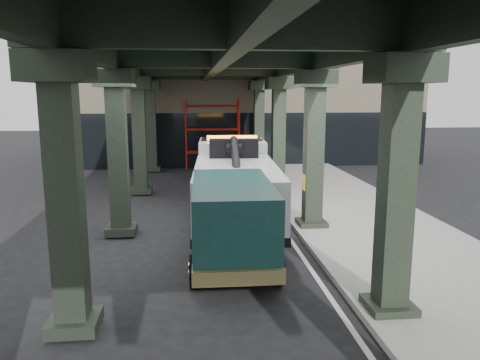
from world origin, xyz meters
TOP-DOWN VIEW (x-y plane):
  - ground at (0.00, 0.00)m, footprint 90.00×90.00m
  - sidewalk at (4.50, 2.00)m, footprint 5.00×40.00m
  - lane_stripe at (1.70, 2.00)m, footprint 0.12×38.00m
  - viaduct at (-0.40, 2.00)m, footprint 7.40×32.00m
  - building at (2.00, 20.00)m, footprint 22.00×10.00m
  - scaffolding at (0.00, 14.64)m, footprint 3.08×0.88m
  - tow_truck at (0.23, 3.40)m, footprint 2.99×8.96m
  - towed_van at (-0.21, -0.57)m, footprint 2.23×5.34m

SIDE VIEW (x-z plane):
  - ground at x=0.00m, z-range 0.00..0.00m
  - lane_stripe at x=1.70m, z-range 0.00..0.01m
  - sidewalk at x=4.50m, z-range 0.00..0.15m
  - towed_van at x=-0.21m, z-range 0.08..2.23m
  - tow_truck at x=0.23m, z-range -0.04..2.86m
  - scaffolding at x=0.00m, z-range 0.11..4.11m
  - building at x=2.00m, z-range 0.00..8.00m
  - viaduct at x=-0.40m, z-range 2.26..8.66m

